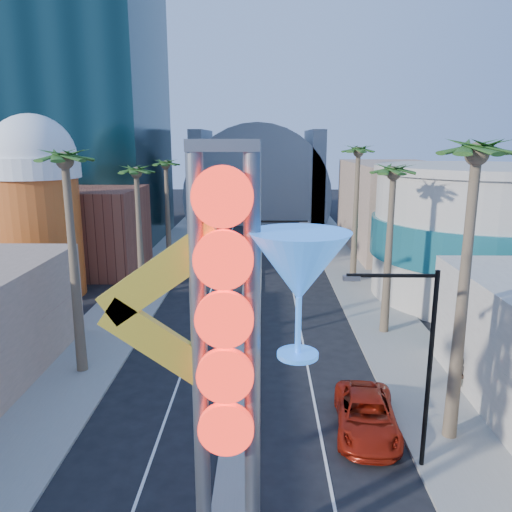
{
  "coord_description": "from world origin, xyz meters",
  "views": [
    {
      "loc": [
        0.99,
        -9.24,
        12.53
      ],
      "look_at": [
        0.52,
        20.97,
        5.46
      ],
      "focal_mm": 35.0,
      "sensor_mm": 36.0,
      "label": 1
    }
  ],
  "objects": [
    {
      "name": "palm_2",
      "position": [
        -9.0,
        30.0,
        9.48
      ],
      "size": [
        2.4,
        2.4,
        11.2
      ],
      "color": "brown",
      "rests_on": "ground"
    },
    {
      "name": "red_pickup",
      "position": [
        5.51,
        10.47,
        0.78
      ],
      "size": [
        3.14,
        5.83,
        1.55
      ],
      "primitive_type": "imported",
      "rotation": [
        0.0,
        0.0,
        -0.1
      ],
      "color": "#A01C0C",
      "rests_on": "ground"
    },
    {
      "name": "beer_mug",
      "position": [
        -17.0,
        30.0,
        7.84
      ],
      "size": [
        7.0,
        7.0,
        14.5
      ],
      "color": "#D2511C",
      "rests_on": "ground"
    },
    {
      "name": "sidewalk_west",
      "position": [
        -9.5,
        35.0,
        0.07
      ],
      "size": [
        5.0,
        100.0,
        0.15
      ],
      "primitive_type": "cube",
      "color": "gray",
      "rests_on": "ground"
    },
    {
      "name": "pedestrian_b",
      "position": [
        10.77,
        14.0,
        1.06
      ],
      "size": [
        0.92,
        0.73,
        1.82
      ],
      "primitive_type": "imported",
      "rotation": [
        0.0,
        0.0,
        3.19
      ],
      "color": "gray",
      "rests_on": "sidewalk_east"
    },
    {
      "name": "palm_6",
      "position": [
        9.0,
        22.0,
        9.93
      ],
      "size": [
        2.4,
        2.4,
        11.7
      ],
      "color": "brown",
      "rests_on": "ground"
    },
    {
      "name": "streetlight_1",
      "position": [
        -0.55,
        44.0,
        4.88
      ],
      "size": [
        3.79,
        0.25,
        8.0
      ],
      "color": "black",
      "rests_on": "ground"
    },
    {
      "name": "streetlight_0",
      "position": [
        0.55,
        20.0,
        4.88
      ],
      "size": [
        3.79,
        0.25,
        8.0
      ],
      "color": "black",
      "rests_on": "ground"
    },
    {
      "name": "canopy",
      "position": [
        0.0,
        72.0,
        4.31
      ],
      "size": [
        22.0,
        16.0,
        22.0
      ],
      "color": "slate",
      "rests_on": "ground"
    },
    {
      "name": "palm_1",
      "position": [
        -9.0,
        16.0,
        10.82
      ],
      "size": [
        2.4,
        2.4,
        12.7
      ],
      "color": "brown",
      "rests_on": "ground"
    },
    {
      "name": "median",
      "position": [
        0.0,
        38.0,
        0.07
      ],
      "size": [
        1.6,
        84.0,
        0.15
      ],
      "primitive_type": "cube",
      "color": "gray",
      "rests_on": "ground"
    },
    {
      "name": "brick_filler_west",
      "position": [
        -16.0,
        38.0,
        4.0
      ],
      "size": [
        10.0,
        10.0,
        8.0
      ],
      "primitive_type": "cube",
      "color": "brown",
      "rests_on": "ground"
    },
    {
      "name": "filler_east",
      "position": [
        16.0,
        48.0,
        5.0
      ],
      "size": [
        10.0,
        20.0,
        10.0
      ],
      "primitive_type": "cube",
      "color": "#A08167",
      "rests_on": "ground"
    },
    {
      "name": "neon_sign",
      "position": [
        0.82,
        2.96,
        7.31
      ],
      "size": [
        6.53,
        2.6,
        12.55
      ],
      "color": "gray",
      "rests_on": "ground"
    },
    {
      "name": "palm_5",
      "position": [
        9.0,
        10.0,
        11.27
      ],
      "size": [
        2.4,
        2.4,
        13.2
      ],
      "color": "brown",
      "rests_on": "ground"
    },
    {
      "name": "palm_7",
      "position": [
        9.0,
        34.0,
        10.82
      ],
      "size": [
        2.4,
        2.4,
        12.7
      ],
      "color": "brown",
      "rests_on": "ground"
    },
    {
      "name": "turquoise_building",
      "position": [
        18.0,
        30.0,
        5.25
      ],
      "size": [
        16.6,
        16.6,
        10.6
      ],
      "color": "#B4A899",
      "rests_on": "ground"
    },
    {
      "name": "palm_3",
      "position": [
        -9.0,
        42.0,
        9.48
      ],
      "size": [
        2.4,
        2.4,
        11.2
      ],
      "color": "brown",
      "rests_on": "ground"
    },
    {
      "name": "hotel_tower",
      "position": [
        -22.0,
        52.0,
        25.0
      ],
      "size": [
        20.0,
        20.0,
        50.0
      ],
      "primitive_type": "cube",
      "color": "black",
      "rests_on": "ground"
    },
    {
      "name": "sidewalk_east",
      "position": [
        9.5,
        35.0,
        0.07
      ],
      "size": [
        5.0,
        100.0,
        0.15
      ],
      "primitive_type": "cube",
      "color": "gray",
      "rests_on": "ground"
    },
    {
      "name": "streetlight_2",
      "position": [
        6.72,
        8.0,
        4.83
      ],
      "size": [
        3.45,
        0.25,
        8.0
      ],
      "color": "black",
      "rests_on": "ground"
    }
  ]
}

